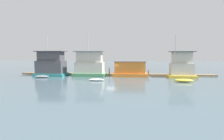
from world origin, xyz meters
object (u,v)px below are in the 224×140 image
object	(u,v)px
houseboat_green	(90,65)
mooring_post_far_right	(148,73)
dinghy_grey	(42,76)
mooring_post_near_left	(109,71)
dinghy_yellow	(184,80)
houseboat_orange	(130,69)
dinghy_white	(96,80)
houseboat_yellow	(181,67)
mooring_post_far_left	(94,72)
houseboat_teal	(51,65)

from	to	relation	value
houseboat_green	mooring_post_far_right	bearing A→B (deg)	7.05
dinghy_grey	mooring_post_near_left	bearing A→B (deg)	23.66
dinghy_yellow	houseboat_green	bearing A→B (deg)	159.33
houseboat_green	houseboat_orange	world-z (taller)	houseboat_green
houseboat_green	dinghy_white	world-z (taller)	houseboat_green
houseboat_green	dinghy_white	bearing A→B (deg)	-67.08
houseboat_yellow	mooring_post_far_left	distance (m)	17.88
mooring_post_far_right	dinghy_yellow	bearing A→B (deg)	-58.40
houseboat_teal	mooring_post_far_left	distance (m)	9.07
houseboat_green	mooring_post_far_left	xyz separation A→B (m)	(0.58, 1.51, -1.49)
dinghy_yellow	mooring_post_far_left	bearing A→B (deg)	154.28
dinghy_grey	houseboat_green	bearing A→B (deg)	24.85
dinghy_white	houseboat_green	bearing A→B (deg)	112.92
houseboat_green	houseboat_yellow	world-z (taller)	houseboat_green
houseboat_teal	mooring_post_far_left	size ratio (longest dim) A/B	5.37
houseboat_teal	houseboat_green	world-z (taller)	houseboat_green
dinghy_white	dinghy_yellow	bearing A→B (deg)	0.68
houseboat_yellow	dinghy_grey	bearing A→B (deg)	-172.79
dinghy_grey	dinghy_yellow	xyz separation A→B (m)	(25.62, -2.53, 0.03)
dinghy_grey	mooring_post_near_left	world-z (taller)	mooring_post_near_left
dinghy_white	mooring_post_far_right	world-z (taller)	mooring_post_far_right
houseboat_orange	dinghy_grey	size ratio (longest dim) A/B	2.43
dinghy_yellow	mooring_post_near_left	xyz separation A→B (m)	(-13.20, 7.97, 0.58)
houseboat_green	dinghy_grey	distance (m)	9.58
houseboat_yellow	mooring_post_near_left	xyz separation A→B (m)	(-14.36, 2.06, -1.26)
houseboat_yellow	houseboat_teal	bearing A→B (deg)	-179.57
houseboat_green	dinghy_white	xyz separation A→B (m)	(2.80, -6.63, -2.08)
dinghy_white	mooring_post_far_right	bearing A→B (deg)	40.84
mooring_post_far_right	dinghy_grey	bearing A→B (deg)	-165.28
houseboat_yellow	dinghy_yellow	bearing A→B (deg)	-101.13
dinghy_grey	houseboat_orange	bearing A→B (deg)	13.08
dinghy_grey	dinghy_yellow	distance (m)	25.74
dinghy_yellow	mooring_post_far_right	size ratio (longest dim) A/B	2.45
houseboat_yellow	houseboat_green	bearing A→B (deg)	178.29
dinghy_white	houseboat_yellow	bearing A→B (deg)	21.45
dinghy_white	houseboat_teal	bearing A→B (deg)	151.57
dinghy_yellow	mooring_post_near_left	size ratio (longest dim) A/B	1.77
mooring_post_near_left	mooring_post_far_right	bearing A→B (deg)	0.00
houseboat_teal	mooring_post_far_left	xyz separation A→B (m)	(8.65, 2.25, -1.55)
houseboat_green	mooring_post_near_left	world-z (taller)	houseboat_green
dinghy_white	dinghy_yellow	world-z (taller)	dinghy_yellow
houseboat_teal	dinghy_grey	xyz separation A→B (m)	(-0.42, -3.19, -2.09)
mooring_post_far_left	mooring_post_far_right	bearing A→B (deg)	0.00
houseboat_orange	houseboat_yellow	distance (m)	9.97
dinghy_white	dinghy_yellow	distance (m)	14.32
houseboat_yellow	mooring_post_near_left	distance (m)	14.56
houseboat_teal	dinghy_grey	world-z (taller)	houseboat_teal
houseboat_green	mooring_post_far_left	size ratio (longest dim) A/B	5.68
houseboat_green	mooring_post_far_right	world-z (taller)	houseboat_green
houseboat_green	mooring_post_far_right	xyz separation A→B (m)	(12.22, 1.51, -1.65)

